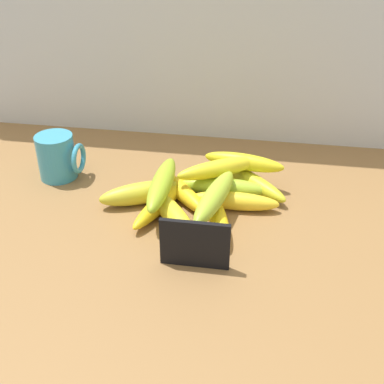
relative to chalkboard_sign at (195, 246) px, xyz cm
name	(u,v)px	position (x,y,z in cm)	size (l,w,h in cm)	color
counter_top	(148,231)	(-10.08, 9.78, -5.36)	(110.00, 76.00, 3.00)	brown
chalkboard_sign	(195,246)	(0.00, 0.00, 0.00)	(11.00, 1.80, 8.40)	black
coffee_mug	(58,157)	(-32.08, 23.47, 0.80)	(9.10, 7.60, 9.31)	teal
banana_0	(234,201)	(4.76, 17.22, -2.14)	(16.59, 3.43, 3.43)	yellow
banana_1	(142,193)	(-12.82, 16.55, -1.76)	(16.27, 4.20, 4.20)	gold
banana_2	(217,216)	(2.14, 11.77, -2.21)	(17.50, 3.29, 3.29)	yellow
banana_3	(174,216)	(-5.40, 10.46, -1.99)	(18.43, 3.73, 3.73)	yellow
banana_4	(164,200)	(-8.34, 15.70, -2.24)	(20.98, 3.23, 3.23)	yellow
banana_5	(223,188)	(2.17, 21.34, -1.93)	(17.16, 3.86, 3.86)	#9CBE2F
banana_6	(249,180)	(6.90, 25.11, -2.07)	(19.53, 3.58, 3.58)	gold
banana_7	(181,191)	(-5.64, 19.14, -2.19)	(17.13, 3.33, 3.33)	yellow
banana_8	(162,184)	(-8.63, 15.66, 1.24)	(18.99, 3.73, 3.73)	#99BA28
banana_9	(215,197)	(1.50, 12.70, 1.28)	(18.25, 3.69, 3.69)	#A0BF31
banana_10	(244,162)	(5.67, 26.27, 1.39)	(16.08, 3.35, 3.35)	yellow
banana_11	(219,168)	(1.24, 22.46, 1.67)	(17.41, 3.35, 3.35)	yellow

